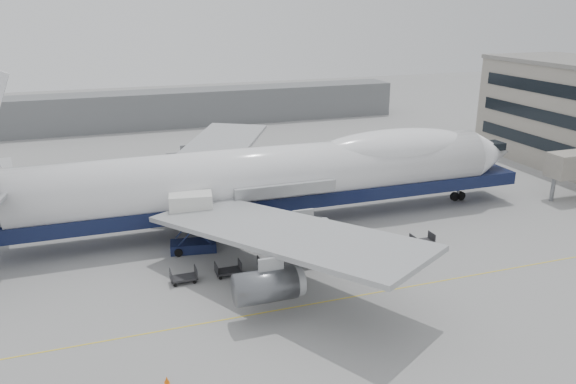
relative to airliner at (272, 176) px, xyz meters
name	(u,v)px	position (x,y,z in m)	size (l,w,h in m)	color
ground	(305,270)	(-0.64, -12.00, -5.62)	(260.00, 260.00, 0.00)	gray
apron_line	(331,301)	(-0.64, -18.00, -5.62)	(60.00, 0.15, 0.01)	gold
hangar	(132,111)	(-10.64, 58.00, -2.12)	(110.00, 8.00, 7.00)	slate
airliner	(272,176)	(0.00, 0.00, 0.00)	(67.00, 55.30, 19.98)	white
catering_truck	(192,219)	(-9.68, -4.27, -2.20)	(4.74, 3.57, 5.98)	#161F43
traffic_cone	(167,380)	(-14.97, -24.32, -5.39)	(0.34, 0.34, 0.50)	orange
dolly_0	(184,277)	(-11.68, -10.75, -5.09)	(2.30, 1.35, 1.30)	#2D2D30
dolly_1	(228,270)	(-7.65, -10.75, -5.09)	(2.30, 1.35, 1.30)	#2D2D30
dolly_2	(271,264)	(-3.61, -10.75, -5.09)	(2.30, 1.35, 1.30)	#2D2D30
dolly_3	(311,258)	(0.42, -10.75, -5.09)	(2.30, 1.35, 1.30)	#2D2D30
dolly_4	(350,252)	(4.46, -10.75, -5.09)	(2.30, 1.35, 1.30)	#2D2D30
dolly_5	(387,246)	(8.49, -10.75, -5.09)	(2.30, 1.35, 1.30)	#2D2D30
dolly_6	(422,241)	(12.53, -10.75, -5.09)	(2.30, 1.35, 1.30)	#2D2D30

